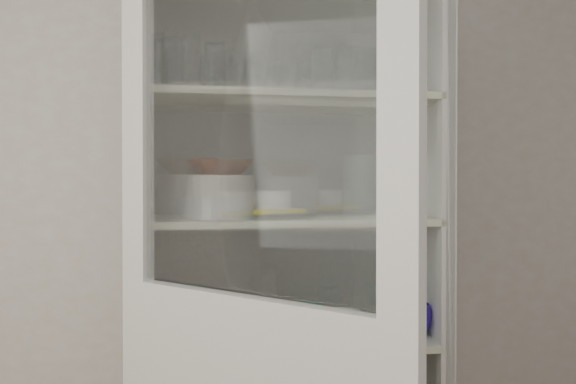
# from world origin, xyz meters

# --- Properties ---
(wall_back) EXTENTS (3.60, 0.02, 2.60)m
(wall_back) POSITION_xyz_m (0.00, 1.50, 1.30)
(wall_back) COLOR #B4A899
(wall_back) RESTS_ON ground
(pantry_cabinet) EXTENTS (1.00, 0.45, 2.10)m
(pantry_cabinet) POSITION_xyz_m (0.20, 1.34, 0.94)
(pantry_cabinet) COLOR silver
(pantry_cabinet) RESTS_ON floor
(tumbler_0) EXTENTS (0.10, 0.10, 0.15)m
(tumbler_0) POSITION_xyz_m (-0.17, 1.11, 1.74)
(tumbler_0) COLOR silver
(tumbler_0) RESTS_ON shelf_glass
(tumbler_1) EXTENTS (0.10, 0.10, 0.16)m
(tumbler_1) POSITION_xyz_m (-0.20, 1.16, 1.74)
(tumbler_1) COLOR silver
(tumbler_1) RESTS_ON shelf_glass
(tumbler_2) EXTENTS (0.08, 0.08, 0.14)m
(tumbler_2) POSITION_xyz_m (-0.05, 1.14, 1.73)
(tumbler_2) COLOR silver
(tumbler_2) RESTS_ON shelf_glass
(tumbler_3) EXTENTS (0.08, 0.08, 0.13)m
(tumbler_3) POSITION_xyz_m (0.28, 1.11, 1.73)
(tumbler_3) COLOR silver
(tumbler_3) RESTS_ON shelf_glass
(tumbler_4) EXTENTS (0.10, 0.10, 0.15)m
(tumbler_4) POSITION_xyz_m (0.37, 1.14, 1.74)
(tumbler_4) COLOR silver
(tumbler_4) RESTS_ON shelf_glass
(tumbler_5) EXTENTS (0.09, 0.09, 0.14)m
(tumbler_5) POSITION_xyz_m (0.43, 1.11, 1.73)
(tumbler_5) COLOR silver
(tumbler_5) RESTS_ON shelf_glass
(tumbler_6) EXTENTS (0.08, 0.08, 0.13)m
(tumbler_6) POSITION_xyz_m (0.46, 1.15, 1.73)
(tumbler_6) COLOR silver
(tumbler_6) RESTS_ON shelf_glass
(tumbler_7) EXTENTS (0.08, 0.08, 0.14)m
(tumbler_7) POSITION_xyz_m (-0.06, 1.28, 1.73)
(tumbler_7) COLOR silver
(tumbler_7) RESTS_ON shelf_glass
(tumbler_8) EXTENTS (0.07, 0.07, 0.13)m
(tumbler_8) POSITION_xyz_m (-0.02, 1.27, 1.73)
(tumbler_8) COLOR silver
(tumbler_8) RESTS_ON shelf_glass
(tumbler_9) EXTENTS (0.08, 0.08, 0.13)m
(tumbler_9) POSITION_xyz_m (-0.00, 1.29, 1.72)
(tumbler_9) COLOR silver
(tumbler_9) RESTS_ON shelf_glass
(tumbler_10) EXTENTS (0.09, 0.09, 0.14)m
(tumbler_10) POSITION_xyz_m (0.09, 1.27, 1.73)
(tumbler_10) COLOR silver
(tumbler_10) RESTS_ON shelf_glass
(tumbler_11) EXTENTS (0.10, 0.10, 0.16)m
(tumbler_11) POSITION_xyz_m (0.49, 1.28, 1.74)
(tumbler_11) COLOR silver
(tumbler_11) RESTS_ON shelf_glass
(goblet_0) EXTENTS (0.07, 0.07, 0.16)m
(goblet_0) POSITION_xyz_m (-0.21, 1.36, 1.74)
(goblet_0) COLOR silver
(goblet_0) RESTS_ON shelf_glass
(goblet_1) EXTENTS (0.07, 0.07, 0.16)m
(goblet_1) POSITION_xyz_m (0.17, 1.35, 1.74)
(goblet_1) COLOR silver
(goblet_1) RESTS_ON shelf_glass
(goblet_2) EXTENTS (0.07, 0.07, 0.16)m
(goblet_2) POSITION_xyz_m (0.29, 1.36, 1.74)
(goblet_2) COLOR silver
(goblet_2) RESTS_ON shelf_glass
(goblet_3) EXTENTS (0.08, 0.08, 0.17)m
(goblet_3) POSITION_xyz_m (0.56, 1.39, 1.75)
(goblet_3) COLOR silver
(goblet_3) RESTS_ON shelf_glass
(plate_stack_front) EXTENTS (0.24, 0.24, 0.07)m
(plate_stack_front) POSITION_xyz_m (-0.03, 1.22, 1.30)
(plate_stack_front) COLOR silver
(plate_stack_front) RESTS_ON shelf_plates
(plate_stack_back) EXTENTS (0.22, 0.22, 0.06)m
(plate_stack_back) POSITION_xyz_m (-0.05, 1.40, 1.29)
(plate_stack_back) COLOR silver
(plate_stack_back) RESTS_ON shelf_plates
(cream_bowl) EXTENTS (0.24, 0.24, 0.07)m
(cream_bowl) POSITION_xyz_m (-0.03, 1.22, 1.37)
(cream_bowl) COLOR silver
(cream_bowl) RESTS_ON plate_stack_front
(terracotta_bowl) EXTENTS (0.25, 0.25, 0.05)m
(terracotta_bowl) POSITION_xyz_m (-0.03, 1.22, 1.43)
(terracotta_bowl) COLOR brown
(terracotta_bowl) RESTS_ON cream_bowl
(glass_platter) EXTENTS (0.37, 0.37, 0.02)m
(glass_platter) POSITION_xyz_m (0.14, 1.24, 1.27)
(glass_platter) COLOR silver
(glass_platter) RESTS_ON shelf_plates
(yellow_trivet) EXTENTS (0.22, 0.22, 0.01)m
(yellow_trivet) POSITION_xyz_m (0.14, 1.24, 1.28)
(yellow_trivet) COLOR yellow
(yellow_trivet) RESTS_ON glass_platter
(white_ramekin) EXTENTS (0.15, 0.15, 0.06)m
(white_ramekin) POSITION_xyz_m (0.14, 1.24, 1.32)
(white_ramekin) COLOR silver
(white_ramekin) RESTS_ON yellow_trivet
(grey_bowl_stack) EXTENTS (0.13, 0.13, 0.20)m
(grey_bowl_stack) POSITION_xyz_m (0.61, 1.27, 1.36)
(grey_bowl_stack) COLOR #ABB9BA
(grey_bowl_stack) RESTS_ON shelf_plates
(mug_blue) EXTENTS (0.15, 0.15, 0.11)m
(mug_blue) POSITION_xyz_m (0.61, 1.19, 0.91)
(mug_blue) COLOR #1E179A
(mug_blue) RESTS_ON shelf_mugs
(mug_teal) EXTENTS (0.11, 0.11, 0.09)m
(mug_teal) POSITION_xyz_m (0.29, 1.35, 0.90)
(mug_teal) COLOR #2C8174
(mug_teal) RESTS_ON shelf_mugs
(mug_white) EXTENTS (0.14, 0.14, 0.10)m
(mug_white) POSITION_xyz_m (0.36, 1.14, 0.91)
(mug_white) COLOR silver
(mug_white) RESTS_ON shelf_mugs
(teal_jar) EXTENTS (0.09, 0.09, 0.11)m
(teal_jar) POSITION_xyz_m (0.09, 1.30, 0.91)
(teal_jar) COLOR #2C8174
(teal_jar) RESTS_ON shelf_mugs
(measuring_cups) EXTENTS (0.10, 0.10, 0.04)m
(measuring_cups) POSITION_xyz_m (0.14, 1.17, 0.88)
(measuring_cups) COLOR #A9A9B0
(measuring_cups) RESTS_ON shelf_mugs
(white_canister) EXTENTS (0.15, 0.15, 0.14)m
(white_canister) POSITION_xyz_m (-0.21, 1.33, 0.93)
(white_canister) COLOR silver
(white_canister) RESTS_ON shelf_mugs
(tumbler_12) EXTENTS (0.07, 0.07, 0.14)m
(tumbler_12) POSITION_xyz_m (-0.04, 1.12, 1.73)
(tumbler_12) COLOR silver
(tumbler_12) RESTS_ON shelf_glass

